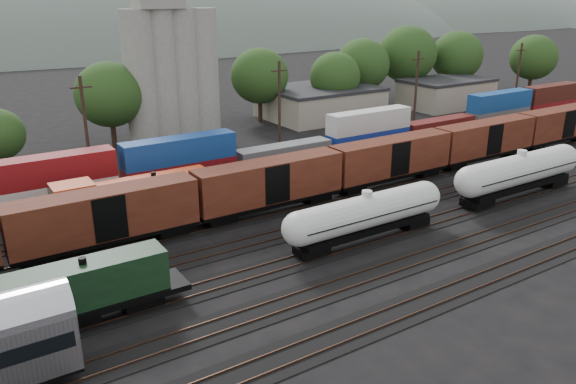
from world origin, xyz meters
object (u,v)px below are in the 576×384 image
tank_car_a (366,214)px  grain_silo (170,60)px  orange_locomotive (124,198)px  green_locomotive (35,300)px

tank_car_a → grain_silo: (-0.40, 41.00, 8.71)m
orange_locomotive → tank_car_a: bearing=-43.5°
green_locomotive → grain_silo: grain_silo is taller
green_locomotive → orange_locomotive: (10.05, 15.00, -0.10)m
tank_car_a → orange_locomotive: 21.80m
green_locomotive → orange_locomotive: bearing=56.2°
green_locomotive → orange_locomotive: green_locomotive is taller
tank_car_a → grain_silo: size_ratio=0.56×
green_locomotive → tank_car_a: size_ratio=1.04×
orange_locomotive → grain_silo: 31.48m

